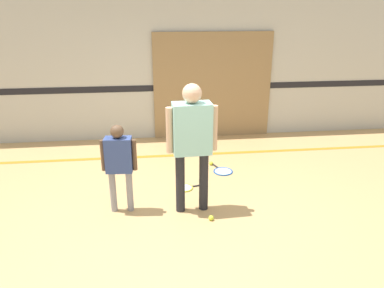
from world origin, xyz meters
The scene contains 10 objects.
ground_plane centered at (0.00, 0.00, 0.00)m, with size 16.00×16.00×0.00m, color tan.
wall_back centered at (0.00, 3.09, 1.60)m, with size 16.00×0.07×3.20m.
wall_panel centered at (0.91, 3.03, 1.04)m, with size 2.35×0.05×2.09m.
floor_stripe centered at (0.00, 2.03, 0.00)m, with size 14.40×0.10×0.01m.
person_instructor centered at (0.15, 0.11, 1.05)m, with size 0.64×0.28×1.70m.
person_student_left centered at (-0.77, 0.19, 0.74)m, with size 0.45×0.21×1.19m.
racket_spare_on_floor centered at (0.79, 1.24, 0.01)m, with size 0.41×0.53×0.03m.
racket_second_spare centered at (0.12, 0.73, 0.01)m, with size 0.47×0.31×0.03m.
tennis_ball_near_instructor centered at (0.36, -0.19, 0.03)m, with size 0.07×0.07×0.07m, color #CCE038.
tennis_ball_by_spare_racket centered at (0.64, 1.53, 0.03)m, with size 0.07×0.07×0.07m, color #CCE038.
Camera 1 is at (-0.36, -4.24, 2.58)m, focal length 35.00 mm.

